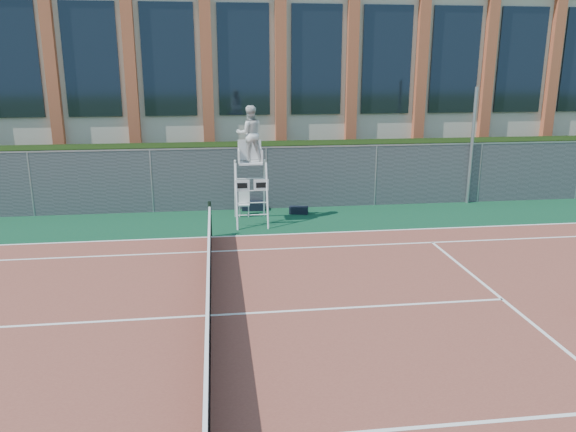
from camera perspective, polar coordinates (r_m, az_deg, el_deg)
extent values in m
plane|color=#233814|center=(11.87, -7.95, -10.11)|extent=(120.00, 120.00, 0.00)
cube|color=#0E3D2A|center=(12.78, -7.93, -8.19)|extent=(36.00, 20.00, 0.01)
cube|color=brown|center=(11.86, -7.95, -10.03)|extent=(23.77, 10.97, 0.02)
cylinder|color=black|center=(16.95, -7.93, -0.34)|extent=(0.10, 0.10, 1.10)
cube|color=black|center=(11.68, -8.03, -8.07)|extent=(0.03, 11.00, 0.86)
cube|color=white|center=(11.51, -8.12, -5.99)|extent=(0.06, 11.20, 0.07)
cube|color=black|center=(21.11, -7.94, 4.27)|extent=(40.00, 1.40, 2.20)
cube|color=beige|center=(28.76, -8.08, 12.95)|extent=(44.00, 10.00, 8.00)
cylinder|color=#9EA0A5|center=(21.76, 18.16, 6.74)|extent=(0.12, 0.12, 4.26)
cylinder|color=white|center=(17.68, -5.24, 1.91)|extent=(0.06, 0.58, 2.10)
cylinder|color=white|center=(17.74, -2.12, 2.01)|extent=(0.06, 0.58, 2.10)
cylinder|color=white|center=(18.73, -5.37, 2.65)|extent=(0.06, 0.58, 2.10)
cylinder|color=white|center=(18.78, -2.42, 2.75)|extent=(0.06, 0.58, 2.10)
cube|color=white|center=(18.03, -3.84, 5.42)|extent=(0.75, 0.64, 0.06)
cube|color=white|center=(18.27, -3.93, 6.74)|extent=(0.75, 0.05, 0.64)
cube|color=white|center=(17.72, -4.69, 3.10)|extent=(0.47, 0.03, 0.36)
cube|color=white|center=(17.75, -2.75, 3.16)|extent=(0.47, 0.03, 0.36)
imported|color=silver|center=(17.95, -3.91, 8.33)|extent=(0.94, 0.77, 1.77)
cube|color=silver|center=(19.21, -4.49, 1.16)|extent=(0.41, 0.41, 0.04)
cube|color=silver|center=(19.32, -4.48, 1.90)|extent=(0.38, 0.07, 0.40)
cylinder|color=silver|center=(19.12, -4.95, 0.44)|extent=(0.03, 0.03, 0.38)
cylinder|color=silver|center=(19.11, -4.03, 0.45)|extent=(0.03, 0.03, 0.38)
cylinder|color=silver|center=(19.41, -4.91, 0.67)|extent=(0.03, 0.03, 0.38)
cylinder|color=silver|center=(19.40, -4.01, 0.68)|extent=(0.03, 0.03, 0.38)
cube|color=black|center=(19.98, -3.56, 1.05)|extent=(0.80, 0.39, 0.33)
cube|color=black|center=(19.50, 1.09, 0.61)|extent=(0.69, 0.44, 0.26)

